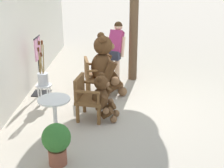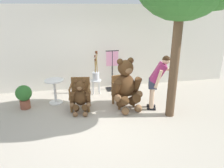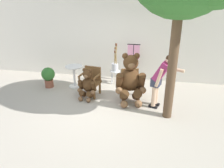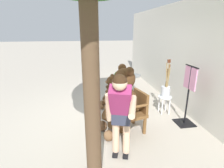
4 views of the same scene
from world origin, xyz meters
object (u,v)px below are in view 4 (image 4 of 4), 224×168
(brush_bucket, at_px, (166,89))
(clothing_display_stand, at_px, (188,94))
(teddy_bear_small, at_px, (111,92))
(potted_plant, at_px, (120,78))
(person_visitor, at_px, (121,110))
(teddy_bear_large, at_px, (122,101))
(round_side_table, at_px, (131,83))
(white_stool, at_px, (165,100))
(wooden_chair_left, at_px, (121,91))
(wooden_chair_right, at_px, (133,110))

(brush_bucket, height_order, clothing_display_stand, brush_bucket)
(teddy_bear_small, bearing_deg, potted_plant, 159.16)
(person_visitor, bearing_deg, teddy_bear_large, 165.62)
(teddy_bear_small, distance_m, round_side_table, 1.05)
(teddy_bear_large, distance_m, white_stool, 1.48)
(person_visitor, bearing_deg, teddy_bear_small, 175.18)
(white_stool, height_order, round_side_table, round_side_table)
(wooden_chair_left, height_order, teddy_bear_small, teddy_bear_small)
(brush_bucket, distance_m, potted_plant, 2.25)
(wooden_chair_left, bearing_deg, round_side_table, 145.26)
(brush_bucket, xyz_separation_m, round_side_table, (-1.29, -0.53, -0.20))
(potted_plant, bearing_deg, wooden_chair_right, -6.04)
(wooden_chair_right, height_order, clothing_display_stand, clothing_display_stand)
(white_stool, xyz_separation_m, potted_plant, (-2.12, -0.73, 0.04))
(clothing_display_stand, bearing_deg, round_side_table, -157.97)
(teddy_bear_small, xyz_separation_m, brush_bucket, (0.59, 1.31, 0.20))
(wooden_chair_right, relative_size, brush_bucket, 0.90)
(wooden_chair_left, bearing_deg, wooden_chair_right, -0.04)
(wooden_chair_right, relative_size, teddy_bear_small, 0.92)
(teddy_bear_large, xyz_separation_m, round_side_table, (-1.95, 0.75, -0.25))
(wooden_chair_left, relative_size, teddy_bear_small, 0.92)
(teddy_bear_small, distance_m, clothing_display_stand, 1.96)
(teddy_bear_large, xyz_separation_m, potted_plant, (-2.78, 0.55, -0.31))
(white_stool, bearing_deg, brush_bucket, 32.54)
(wooden_chair_left, height_order, round_side_table, wooden_chair_left)
(wooden_chair_left, bearing_deg, potted_plant, 169.34)
(teddy_bear_large, relative_size, round_side_table, 1.99)
(white_stool, distance_m, potted_plant, 2.24)
(person_visitor, relative_size, brush_bucket, 1.60)
(round_side_table, height_order, potted_plant, round_side_table)
(round_side_table, bearing_deg, teddy_bear_small, -48.46)
(wooden_chair_right, relative_size, teddy_bear_large, 0.60)
(potted_plant, bearing_deg, clothing_display_stand, 19.58)
(brush_bucket, relative_size, round_side_table, 1.33)
(person_visitor, relative_size, potted_plant, 2.24)
(teddy_bear_large, distance_m, clothing_display_stand, 1.51)
(round_side_table, bearing_deg, clothing_display_stand, 22.03)
(clothing_display_stand, bearing_deg, white_stool, -158.34)
(round_side_table, relative_size, clothing_display_stand, 0.53)
(wooden_chair_right, relative_size, potted_plant, 1.26)
(wooden_chair_right, distance_m, round_side_table, 1.98)
(white_stool, bearing_deg, teddy_bear_small, -114.21)
(brush_bucket, relative_size, potted_plant, 1.40)
(teddy_bear_large, distance_m, person_visitor, 0.87)
(teddy_bear_small, bearing_deg, round_side_table, 131.54)
(wooden_chair_left, xyz_separation_m, brush_bucket, (0.57, 1.02, 0.19))
(teddy_bear_large, relative_size, brush_bucket, 1.50)
(round_side_table, bearing_deg, white_stool, 22.20)
(wooden_chair_right, xyz_separation_m, round_side_table, (-1.92, 0.50, -0.01))
(brush_bucket, relative_size, clothing_display_stand, 0.70)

